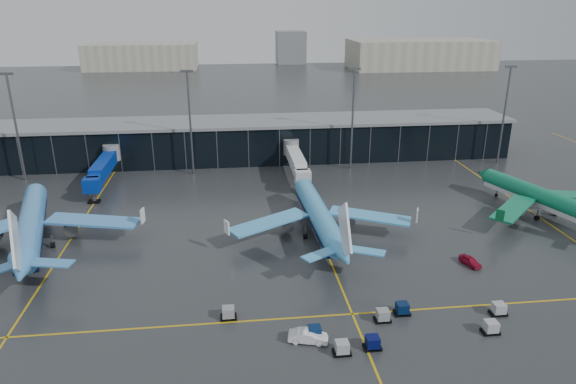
{
  "coord_description": "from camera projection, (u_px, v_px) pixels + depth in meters",
  "views": [
    {
      "loc": [
        -5.77,
        -73.71,
        39.94
      ],
      "look_at": [
        5.0,
        18.0,
        6.0
      ],
      "focal_mm": 32.0,
      "sensor_mm": 36.0,
      "label": 1
    }
  ],
  "objects": [
    {
      "name": "ground",
      "position": [
        270.0,
        266.0,
        83.13
      ],
      "size": [
        600.0,
        600.0,
        0.0
      ],
      "primitive_type": "plane",
      "color": "#282B2D",
      "rests_on": "ground"
    },
    {
      "name": "terminal_pier",
      "position": [
        251.0,
        139.0,
        139.05
      ],
      "size": [
        142.0,
        17.0,
        10.7
      ],
      "color": "black",
      "rests_on": "ground"
    },
    {
      "name": "jet_bridges",
      "position": [
        103.0,
        168.0,
        117.8
      ],
      "size": [
        94.0,
        27.5,
        7.2
      ],
      "color": "#595B60",
      "rests_on": "ground"
    },
    {
      "name": "flood_masts",
      "position": [
        273.0,
        117.0,
        125.52
      ],
      "size": [
        203.0,
        0.5,
        25.5
      ],
      "color": "#595B60",
      "rests_on": "ground"
    },
    {
      "name": "distant_hangars",
      "position": [
        311.0,
        54.0,
        337.33
      ],
      "size": [
        260.0,
        71.0,
        22.0
      ],
      "color": "#B2AD99",
      "rests_on": "ground"
    },
    {
      "name": "taxi_lines",
      "position": [
        320.0,
        235.0,
        94.11
      ],
      "size": [
        220.0,
        120.0,
        0.02
      ],
      "color": "gold",
      "rests_on": "ground"
    },
    {
      "name": "airliner_arkefly",
      "position": [
        29.0,
        210.0,
        87.94
      ],
      "size": [
        48.19,
        51.92,
        13.35
      ],
      "primitive_type": null,
      "rotation": [
        0.0,
        0.0,
        0.26
      ],
      "color": "#3F88CF",
      "rests_on": "ground"
    },
    {
      "name": "airliner_klm_near",
      "position": [
        319.0,
        202.0,
        92.93
      ],
      "size": [
        36.82,
        41.52,
        12.35
      ],
      "primitive_type": null,
      "rotation": [
        0.0,
        0.0,
        0.04
      ],
      "color": "#45A3E3",
      "rests_on": "ground"
    },
    {
      "name": "airliner_aer_lingus",
      "position": [
        543.0,
        187.0,
        101.44
      ],
      "size": [
        43.62,
        46.68,
        11.78
      ],
      "primitive_type": null,
      "rotation": [
        0.0,
        0.0,
        0.3
      ],
      "color": "#0D744E",
      "rests_on": "ground"
    },
    {
      "name": "baggage_carts",
      "position": [
        380.0,
        325.0,
        66.64
      ],
      "size": [
        38.84,
        10.61,
        1.7
      ],
      "color": "black",
      "rests_on": "ground"
    },
    {
      "name": "mobile_airstair",
      "position": [
        328.0,
        245.0,
        88.45
      ],
      "size": [
        2.59,
        3.46,
        3.45
      ],
      "rotation": [
        0.0,
        0.0,
        -0.13
      ],
      "color": "silver",
      "rests_on": "ground"
    },
    {
      "name": "service_van_red",
      "position": [
        470.0,
        261.0,
        83.2
      ],
      "size": [
        2.79,
        4.49,
        1.43
      ],
      "primitive_type": "imported",
      "rotation": [
        0.0,
        0.0,
        0.28
      ],
      "color": "maroon",
      "rests_on": "ground"
    },
    {
      "name": "service_van_white",
      "position": [
        308.0,
        336.0,
        64.17
      ],
      "size": [
        5.25,
        2.87,
        1.64
      ],
      "primitive_type": "imported",
      "rotation": [
        0.0,
        0.0,
        1.33
      ],
      "color": "white",
      "rests_on": "ground"
    }
  ]
}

